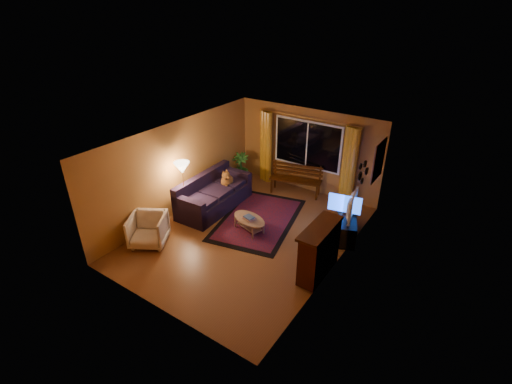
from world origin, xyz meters
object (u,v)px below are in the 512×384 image
Objects in this scene: sofa at (214,193)px; coffee_table at (249,224)px; floor_lamp at (184,190)px; tv_console at (346,225)px; bench at (295,187)px; armchair at (148,228)px.

coffee_table is at bearing -18.14° from sofa.
floor_lamp reaches higher than sofa.
sofa is 2.34× the size of coffee_table.
sofa reaches higher than coffee_table.
floor_lamp is 1.61× the size of coffee_table.
tv_console is (3.85, 1.58, -0.52)m from floor_lamp.
floor_lamp reaches higher than bench.
armchair reaches higher than coffee_table.
coffee_table is (0.01, -2.41, -0.05)m from bench.
sofa is at bearing 53.68° from armchair.
armchair is at bearing -133.12° from coffee_table.
tv_console is (3.73, 2.97, -0.14)m from armchair.
floor_lamp is at bearing -113.47° from sofa.
bench is at bearing 57.68° from floor_lamp.
sofa is at bearing 68.80° from floor_lamp.
coffee_table is at bearing 15.72° from armchair.
bench is 3.36m from floor_lamp.
armchair is 0.52× the size of floor_lamp.
sofa reaches higher than bench.
coffee_table is at bearing -171.76° from tv_console.
sofa reaches higher than tv_console.
sofa is 1.74× the size of tv_console.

